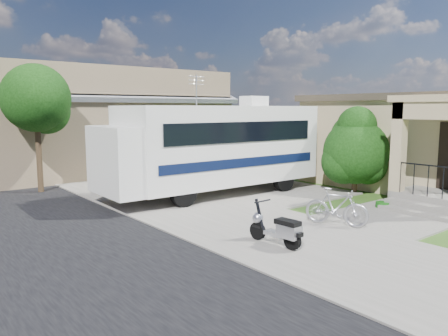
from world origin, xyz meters
TOP-DOWN VIEW (x-y plane):
  - ground at (0.00, 0.00)m, footprint 120.00×120.00m
  - sidewalk_slab at (-1.00, 10.00)m, footprint 4.00×80.00m
  - driveway_slab at (1.50, 4.50)m, footprint 7.00×6.00m
  - walk_slab at (3.00, -1.00)m, footprint 4.00×3.00m
  - house at (8.88, 1.43)m, footprint 9.47×7.80m
  - warehouse at (0.00, 13.97)m, footprint 12.50×8.40m
  - street_tree_a at (-3.70, 9.05)m, footprint 2.44×2.40m
  - motorhome at (0.80, 4.69)m, footprint 7.96×2.71m
  - shrub at (5.01, 1.91)m, footprint 2.52×2.41m
  - scooter at (-1.68, -0.86)m, footprint 0.50×1.43m
  - bicycle at (0.66, -0.61)m, footprint 1.04×1.65m
  - garden_hose at (3.48, -0.20)m, footprint 0.41×0.41m

SIDE VIEW (x-z plane):
  - ground at x=0.00m, z-range 0.00..0.00m
  - driveway_slab at x=1.50m, z-range 0.00..0.05m
  - walk_slab at x=3.00m, z-range 0.00..0.05m
  - sidewalk_slab at x=-1.00m, z-range 0.00..0.06m
  - garden_hose at x=3.48m, z-range 0.00..0.18m
  - scooter at x=-1.68m, z-range -0.04..0.90m
  - bicycle at x=0.66m, z-range 0.00..0.96m
  - shrub at x=5.01m, z-range 0.04..3.13m
  - motorhome at x=0.80m, z-range -0.29..3.77m
  - house at x=8.88m, z-range 0.00..3.55m
  - warehouse at x=0.00m, z-range -0.53..4.51m
  - street_tree_a at x=-3.70m, z-range 0.96..5.54m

